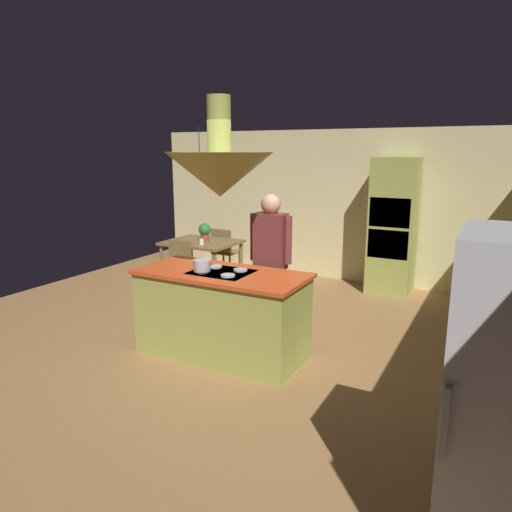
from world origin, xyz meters
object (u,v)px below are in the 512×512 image
dining_table (202,247)px  chair_facing_island (176,265)px  kitchen_island (222,313)px  chair_by_back_wall (224,249)px  cooking_pot_on_cooktop (202,265)px  person_at_island (270,257)px  potted_plant_on_table (205,231)px  cup_on_table (201,242)px  oven_tower (393,226)px

dining_table → chair_facing_island: chair_facing_island is taller
kitchen_island → chair_by_back_wall: size_ratio=2.13×
chair_facing_island → chair_by_back_wall: (0.00, 1.37, 0.00)m
chair_facing_island → cooking_pot_on_cooktop: bearing=-45.1°
kitchen_island → person_at_island: person_at_island is taller
kitchen_island → potted_plant_on_table: 2.70m
dining_table → cup_on_table: size_ratio=12.62×
chair_facing_island → potted_plant_on_table: 0.81m
oven_tower → chair_by_back_wall: oven_tower is taller
dining_table → cup_on_table: (0.16, -0.23, 0.14)m
oven_tower → chair_by_back_wall: size_ratio=2.42×
chair_facing_island → potted_plant_on_table: size_ratio=2.90×
kitchen_island → cooking_pot_on_cooktop: cooking_pot_on_cooktop is taller
person_at_island → potted_plant_on_table: (-1.87, 1.40, -0.06)m
chair_by_back_wall → potted_plant_on_table: 0.81m
person_at_island → cup_on_table: (-1.78, 1.17, -0.18)m
dining_table → chair_by_back_wall: 0.70m
potted_plant_on_table → cup_on_table: 0.28m
kitchen_island → chair_facing_island: (-1.70, 1.42, 0.03)m
kitchen_island → person_at_island: size_ratio=1.08×
dining_table → chair_by_back_wall: chair_by_back_wall is taller
oven_tower → dining_table: oven_tower is taller
kitchen_island → oven_tower: (1.10, 3.24, 0.58)m
potted_plant_on_table → chair_by_back_wall: bearing=95.5°
person_at_island → cooking_pot_on_cooktop: bearing=-115.8°
potted_plant_on_table → cup_on_table: (0.09, -0.23, -0.12)m
potted_plant_on_table → oven_tower: bearing=22.7°
kitchen_island → oven_tower: bearing=71.3°
chair_facing_island → cooking_pot_on_cooktop: 2.24m
kitchen_island → dining_table: 2.71m
kitchen_island → chair_facing_island: size_ratio=2.13×
oven_tower → dining_table: bearing=-157.8°
oven_tower → person_at_island: 2.69m
oven_tower → person_at_island: bearing=-108.7°
cooking_pot_on_cooktop → kitchen_island: bearing=39.1°
chair_by_back_wall → cooking_pot_on_cooktop: (1.54, -2.91, 0.51)m
kitchen_island → potted_plant_on_table: size_ratio=6.18×
chair_facing_island → dining_table: bearing=90.0°
oven_tower → cup_on_table: oven_tower is taller
oven_tower → cooking_pot_on_cooktop: oven_tower is taller
oven_tower → person_at_island: (-0.86, -2.55, -0.06)m
chair_facing_island → potted_plant_on_table: potted_plant_on_table is taller
oven_tower → chair_facing_island: 3.39m
chair_facing_island → cup_on_table: size_ratio=9.67×
oven_tower → dining_table: (-2.80, -1.14, -0.39)m
kitchen_island → potted_plant_on_table: potted_plant_on_table is taller
chair_facing_island → potted_plant_on_table: (0.07, 0.69, 0.42)m
kitchen_island → chair_by_back_wall: 3.26m
cooking_pot_on_cooktop → cup_on_table: bearing=124.7°
dining_table → person_at_island: size_ratio=0.66×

